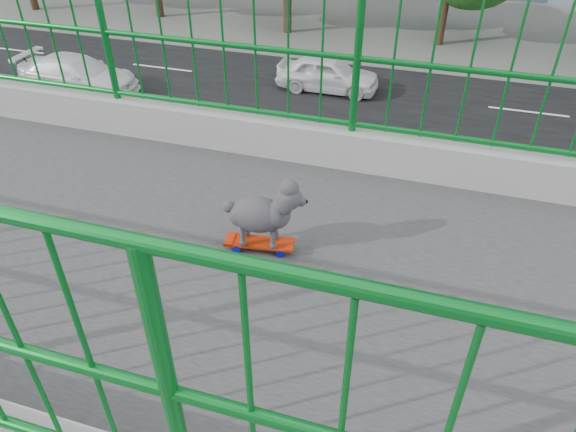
{
  "coord_description": "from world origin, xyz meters",
  "views": [
    {
      "loc": [
        2.19,
        4.6,
        9.16
      ],
      "look_at": [
        -0.66,
        3.72,
        6.95
      ],
      "focal_mm": 33.23,
      "sensor_mm": 36.0,
      "label": 1
    }
  ],
  "objects_px": {
    "car_3": "(78,75)",
    "car_4": "(328,74)",
    "poodle": "(263,212)",
    "skateboard": "(260,243)",
    "car_2": "(403,163)"
  },
  "relations": [
    {
      "from": "car_3",
      "to": "car_4",
      "type": "height_order",
      "value": "car_3"
    },
    {
      "from": "car_2",
      "to": "car_4",
      "type": "height_order",
      "value": "car_4"
    },
    {
      "from": "car_3",
      "to": "car_2",
      "type": "bearing_deg",
      "value": -103.03
    },
    {
      "from": "poodle",
      "to": "car_3",
      "type": "distance_m",
      "value": 21.59
    },
    {
      "from": "car_3",
      "to": "car_4",
      "type": "xyz_separation_m",
      "value": [
        -3.2,
        9.88,
        -0.01
      ]
    },
    {
      "from": "skateboard",
      "to": "poodle",
      "type": "distance_m",
      "value": 0.24
    },
    {
      "from": "poodle",
      "to": "car_2",
      "type": "distance_m",
      "value": 13.84
    },
    {
      "from": "skateboard",
      "to": "car_3",
      "type": "distance_m",
      "value": 21.5
    },
    {
      "from": "skateboard",
      "to": "car_2",
      "type": "relative_size",
      "value": 0.09
    },
    {
      "from": "skateboard",
      "to": "poodle",
      "type": "height_order",
      "value": "poodle"
    },
    {
      "from": "poodle",
      "to": "skateboard",
      "type": "bearing_deg",
      "value": -90.0
    },
    {
      "from": "skateboard",
      "to": "car_2",
      "type": "bearing_deg",
      "value": 170.42
    },
    {
      "from": "poodle",
      "to": "car_2",
      "type": "bearing_deg",
      "value": 170.54
    },
    {
      "from": "skateboard",
      "to": "car_3",
      "type": "bearing_deg",
      "value": -147.15
    },
    {
      "from": "car_2",
      "to": "car_3",
      "type": "xyz_separation_m",
      "value": [
        -3.2,
        -13.82,
        0.03
      ]
    }
  ]
}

